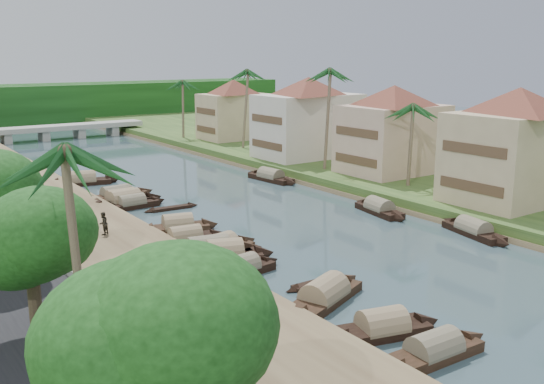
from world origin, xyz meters
TOP-DOWN VIEW (x-y plane):
  - ground at (0.00, 0.00)m, footprint 220.00×220.00m
  - left_bank at (-16.00, 20.00)m, footprint 10.00×180.00m
  - right_bank at (19.00, 20.00)m, footprint 16.00×180.00m
  - retaining_wall at (-20.20, 20.00)m, footprint 0.40×180.00m
  - far_right_fill at (56.00, 20.00)m, footprint 60.00×220.00m
  - treeline at (0.00, 100.00)m, footprint 120.00×14.00m
  - bridge at (0.00, 72.00)m, footprint 28.00×4.00m
  - building_near at (18.99, -2.00)m, footprint 14.85×14.85m
  - building_mid at (19.99, 14.00)m, footprint 14.11×14.11m
  - building_far at (18.99, 28.00)m, footprint 15.59×15.59m
  - building_distant at (19.99, 48.00)m, footprint 12.62×12.62m
  - sampan_0 at (-8.47, -16.38)m, footprint 7.51×1.88m
  - sampan_1 at (-8.71, -13.19)m, footprint 7.27×3.39m
  - sampan_2 at (-8.44, -8.23)m, footprint 8.76×4.86m
  - sampan_3 at (-10.00, -1.53)m, footprint 7.01×2.29m
  - sampan_4 at (-9.20, 2.81)m, footprint 8.27×3.60m
  - sampan_5 at (-9.38, 1.51)m, footprint 7.52×4.33m
  - sampan_6 at (-10.06, 2.67)m, footprint 8.64×3.76m
  - sampan_7 at (-9.75, 6.86)m, footprint 7.17×2.45m
  - sampan_8 at (-8.86, 9.93)m, footprint 7.23×3.41m
  - sampan_9 at (-8.94, 19.48)m, footprint 7.29×1.81m
  - sampan_10 at (-9.08, 21.67)m, footprint 7.93×2.00m
  - sampan_11 at (-9.14, 20.70)m, footprint 8.45×2.61m
  - sampan_12 at (-8.74, 23.82)m, footprint 8.59×2.42m
  - sampan_13 at (-9.28, 32.78)m, footprint 8.65×3.68m
  - sampan_14 at (10.14, -4.63)m, footprint 3.22×8.27m
  - sampan_15 at (8.85, 4.64)m, footprint 2.84×7.83m
  - sampan_16 at (9.17, 22.42)m, footprint 2.49×8.78m
  - canoe_1 at (-6.98, -5.83)m, footprint 5.01×0.90m
  - canoe_2 at (-6.08, 16.90)m, footprint 5.53×1.11m
  - palm_1 at (16.00, 7.74)m, footprint 3.20×3.20m
  - palm_2 at (15.00, 19.63)m, footprint 3.20×3.20m
  - palm_3 at (16.00, 38.79)m, footprint 3.20×3.20m
  - palm_4 at (-23.00, -9.94)m, footprint 3.20×3.20m
  - palm_7 at (14.00, 53.74)m, footprint 3.20×3.20m
  - tree_0 at (-24.00, -19.74)m, footprint 5.36×5.36m
  - tree_1 at (-24.00, -6.20)m, footprint 5.04×5.04m
  - tree_6 at (24.00, 29.46)m, footprint 4.38×4.38m
  - person_near at (-13.58, -0.99)m, footprint 0.71×0.72m
  - person_far at (-15.00, 10.11)m, footprint 1.08×1.04m

SIDE VIEW (x-z plane):
  - ground at x=0.00m, z-range 0.00..0.00m
  - canoe_1 at x=-6.98m, z-range -0.30..0.50m
  - canoe_2 at x=-6.08m, z-range -0.30..0.50m
  - left_bank at x=-16.00m, z-range 0.00..0.80m
  - sampan_9 at x=-8.94m, z-range -0.53..1.34m
  - sampan_3 at x=-10.00m, z-range -0.55..1.36m
  - sampan_7 at x=-9.75m, z-range -0.55..1.37m
  - sampan_14 at x=10.14m, z-range -0.59..1.41m
  - sampan_0 at x=-8.47m, z-range -0.59..1.41m
  - sampan_12 at x=-8.74m, z-range -0.61..1.43m
  - sampan_15 at x=8.85m, z-range -0.63..1.45m
  - sampan_16 at x=9.17m, z-range -0.65..1.48m
  - sampan_1 at x=-8.71m, z-range -0.65..1.48m
  - sampan_10 at x=-9.08m, z-range -0.68..1.51m
  - sampan_8 at x=-8.86m, z-range -0.68..1.51m
  - sampan_2 at x=-8.44m, z-range -0.73..1.56m
  - sampan_4 at x=-9.20m, z-range -0.73..1.56m
  - sampan_13 at x=-9.28m, z-range -0.74..1.57m
  - sampan_5 at x=-9.38m, z-range -0.75..1.59m
  - sampan_11 at x=-9.14m, z-range -0.76..1.60m
  - sampan_6 at x=-10.06m, z-range -0.82..1.66m
  - far_right_fill at x=56.00m, z-range 0.00..1.15m
  - right_bank at x=19.00m, z-range 0.00..1.20m
  - retaining_wall at x=-20.20m, z-range 0.80..1.90m
  - person_near at x=-13.58m, z-range 0.80..2.48m
  - person_far at x=-15.00m, z-range 0.80..2.55m
  - bridge at x=0.00m, z-range 0.52..2.92m
  - treeline at x=0.00m, z-range 0.00..8.00m
  - building_distant at x=19.99m, z-range 1.28..10.48m
  - building_mid at x=19.99m, z-range 1.28..10.98m
  - tree_1 at x=-24.00m, z-range 2.73..9.67m
  - tree_6 at x=24.00m, z-range 2.82..9.87m
  - building_near at x=18.99m, z-range 1.28..11.48m
  - building_far at x=18.99m, z-range 1.28..11.48m
  - tree_0 at x=-24.00m, z-range 3.05..10.93m
  - palm_1 at x=16.00m, z-range 4.25..13.80m
  - palm_7 at x=14.00m, z-range 4.63..14.97m
  - palm_4 at x=-23.00m, z-range 5.00..15.73m
  - palm_3 at x=16.00m, z-range 5.53..17.81m
  - palm_2 at x=15.00m, z-range 5.77..18.58m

